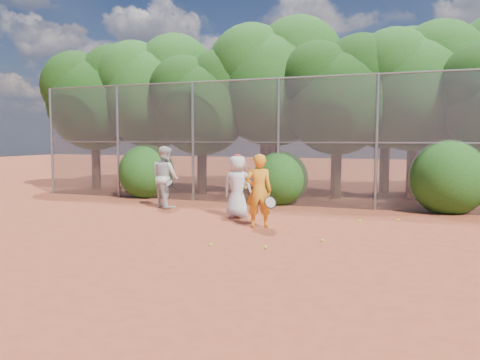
% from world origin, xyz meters
% --- Properties ---
extents(ground, '(80.00, 80.00, 0.00)m').
position_xyz_m(ground, '(0.00, 0.00, 0.00)').
color(ground, '#943B21').
rests_on(ground, ground).
extents(fence_back, '(20.05, 0.09, 4.03)m').
position_xyz_m(fence_back, '(-0.12, 6.00, 2.05)').
color(fence_back, gray).
rests_on(fence_back, ground).
extents(tree_0, '(4.38, 3.81, 6.00)m').
position_xyz_m(tree_0, '(-9.44, 8.04, 3.93)').
color(tree_0, black).
rests_on(tree_0, ground).
extents(tree_1, '(4.64, 4.03, 6.35)m').
position_xyz_m(tree_1, '(-6.94, 8.54, 4.16)').
color(tree_1, black).
rests_on(tree_1, ground).
extents(tree_2, '(3.99, 3.47, 5.47)m').
position_xyz_m(tree_2, '(-4.45, 7.83, 3.58)').
color(tree_2, black).
rests_on(tree_2, ground).
extents(tree_3, '(4.89, 4.26, 6.70)m').
position_xyz_m(tree_3, '(-1.94, 8.84, 4.40)').
color(tree_3, black).
rests_on(tree_3, ground).
extents(tree_4, '(4.19, 3.64, 5.73)m').
position_xyz_m(tree_4, '(0.55, 8.24, 3.76)').
color(tree_4, black).
rests_on(tree_4, ground).
extents(tree_5, '(4.51, 3.92, 6.17)m').
position_xyz_m(tree_5, '(3.06, 9.04, 4.05)').
color(tree_5, black).
rests_on(tree_5, ground).
extents(tree_9, '(4.83, 4.20, 6.62)m').
position_xyz_m(tree_9, '(-7.94, 10.84, 4.34)').
color(tree_9, black).
rests_on(tree_9, ground).
extents(tree_10, '(5.15, 4.48, 7.06)m').
position_xyz_m(tree_10, '(-2.93, 11.05, 4.63)').
color(tree_10, black).
rests_on(tree_10, ground).
extents(tree_11, '(4.64, 4.03, 6.35)m').
position_xyz_m(tree_11, '(2.06, 10.64, 4.16)').
color(tree_11, black).
rests_on(tree_11, ground).
extents(bush_0, '(2.00, 2.00, 2.00)m').
position_xyz_m(bush_0, '(-6.00, 6.30, 1.00)').
color(bush_0, '#194812').
rests_on(bush_0, ground).
extents(bush_1, '(1.80, 1.80, 1.80)m').
position_xyz_m(bush_1, '(-1.00, 6.30, 0.90)').
color(bush_1, '#194812').
rests_on(bush_1, ground).
extents(bush_2, '(2.20, 2.20, 2.20)m').
position_xyz_m(bush_2, '(4.00, 6.30, 1.10)').
color(bush_2, '#194812').
rests_on(bush_2, ground).
extents(player_yellow, '(0.89, 0.68, 1.77)m').
position_xyz_m(player_yellow, '(-0.41, 2.21, 0.88)').
color(player_yellow, orange).
rests_on(player_yellow, ground).
extents(player_teen, '(0.87, 0.61, 1.72)m').
position_xyz_m(player_teen, '(-1.36, 3.30, 0.85)').
color(player_teen, silver).
rests_on(player_teen, ground).
extents(player_white, '(1.16, 1.09, 1.90)m').
position_xyz_m(player_white, '(-4.09, 4.25, 0.95)').
color(player_white, silver).
rests_on(player_white, ground).
extents(ball_0, '(0.07, 0.07, 0.07)m').
position_xyz_m(ball_0, '(1.31, 1.15, 0.03)').
color(ball_0, '#CEEB2A').
rests_on(ball_0, ground).
extents(ball_1, '(0.07, 0.07, 0.07)m').
position_xyz_m(ball_1, '(1.80, 3.75, 0.03)').
color(ball_1, '#CEEB2A').
rests_on(ball_1, ground).
extents(ball_2, '(0.07, 0.07, 0.07)m').
position_xyz_m(ball_2, '(0.39, 0.17, 0.03)').
color(ball_2, '#CEEB2A').
rests_on(ball_2, ground).
extents(ball_4, '(0.07, 0.07, 0.07)m').
position_xyz_m(ball_4, '(-0.70, 0.00, 0.03)').
color(ball_4, '#CEEB2A').
rests_on(ball_4, ground).
extents(ball_5, '(0.07, 0.07, 0.07)m').
position_xyz_m(ball_5, '(2.73, 4.20, 0.03)').
color(ball_5, '#CEEB2A').
rests_on(ball_5, ground).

